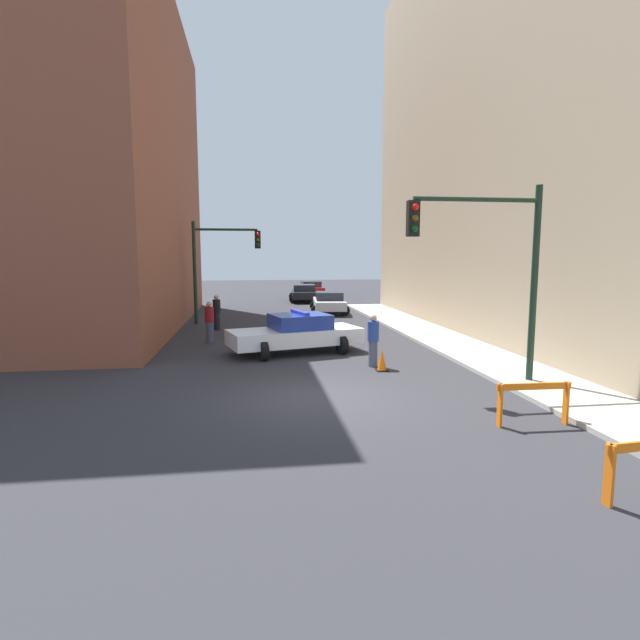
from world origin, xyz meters
TOP-DOWN VIEW (x-y plane):
  - ground_plane at (0.00, 0.00)m, footprint 120.00×120.00m
  - sidewalk_right at (6.20, 0.00)m, footprint 2.40×44.00m
  - building_corner_left at (-12.00, 14.00)m, footprint 14.00×20.00m
  - building_right at (13.40, 8.00)m, footprint 12.00×28.00m
  - traffic_light_near at (4.73, 0.50)m, footprint 3.64×0.35m
  - traffic_light_far at (-3.30, 14.15)m, footprint 3.44×0.35m
  - police_car at (-0.01, 5.75)m, footprint 5.03×3.12m
  - parked_car_near at (3.12, 17.96)m, footprint 2.54×4.45m
  - parked_car_mid at (2.42, 25.75)m, footprint 2.47×4.42m
  - parked_car_far at (3.55, 30.80)m, footprint 2.35×4.35m
  - pedestrian_crossing at (-3.27, 8.44)m, footprint 0.48×0.48m
  - pedestrian_corner at (-3.21, 11.87)m, footprint 0.42×0.42m
  - pedestrian_sidewalk at (2.19, 3.20)m, footprint 0.47×0.47m
  - barrier_mid at (4.11, -2.65)m, footprint 1.60×0.20m
  - traffic_cone at (2.31, 2.58)m, footprint 0.36×0.36m

SIDE VIEW (x-z plane):
  - ground_plane at x=0.00m, z-range 0.00..0.00m
  - sidewalk_right at x=6.20m, z-range 0.00..0.12m
  - traffic_cone at x=2.31m, z-range -0.01..0.65m
  - barrier_mid at x=4.11m, z-range 0.17..1.07m
  - parked_car_near at x=3.12m, z-range 0.02..1.33m
  - parked_car_mid at x=2.42m, z-range 0.02..1.33m
  - parked_car_far at x=3.55m, z-range 0.02..1.33m
  - police_car at x=-0.01m, z-range -0.04..1.48m
  - pedestrian_crossing at x=-3.27m, z-range 0.03..1.69m
  - pedestrian_corner at x=-3.21m, z-range 0.03..1.69m
  - pedestrian_sidewalk at x=2.19m, z-range 0.03..1.69m
  - traffic_light_far at x=-3.30m, z-range 0.80..6.00m
  - traffic_light_near at x=4.73m, z-range 0.93..6.13m
  - building_corner_left at x=-12.00m, z-range 0.00..15.87m
  - building_right at x=13.40m, z-range 0.00..19.27m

